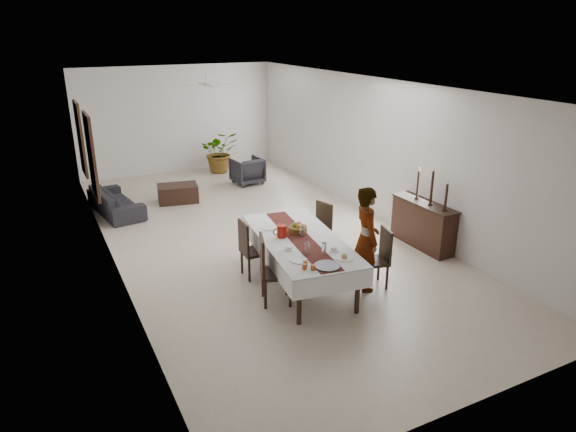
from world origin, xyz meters
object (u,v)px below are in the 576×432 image
Objects in this scene: red_pitcher at (282,231)px; sideboard_body at (423,225)px; sofa at (116,201)px; dining_table_top at (300,241)px; woman at (366,239)px.

red_pitcher is 0.15× the size of sideboard_body.
red_pitcher is 0.11× the size of sofa.
dining_table_top is 3.03m from sideboard_body.
sideboard_body reaches higher than dining_table_top.
woman reaches higher than sideboard_body.
dining_table_top is at bearing 70.49° from woman.
dining_table_top is at bearing -38.52° from red_pitcher.
sofa is (-2.26, 5.20, -0.50)m from dining_table_top.
woman reaches higher than sofa.
sideboard_body is at bearing -141.62° from sofa.
red_pitcher is (-0.25, 0.20, 0.15)m from dining_table_top.
woman is (1.17, -0.85, -0.05)m from red_pitcher.
sofa is (-3.18, 5.85, -0.61)m from woman.
red_pitcher is 0.12× the size of woman.
sofa is at bearing 137.04° from sideboard_body.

